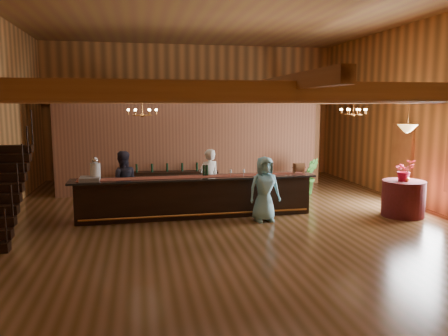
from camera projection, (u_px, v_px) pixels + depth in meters
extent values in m
plane|color=brown|center=(225.00, 216.00, 11.95)|extent=(14.00, 14.00, 0.00)
plane|color=olive|center=(225.00, 7.00, 11.17)|extent=(14.00, 14.00, 0.00)
cube|color=#C17E3D|center=(193.00, 112.00, 18.36)|extent=(12.00, 0.10, 5.50)
cube|color=#C17E3D|center=(348.00, 129.00, 4.76)|extent=(12.00, 0.10, 5.50)
cube|color=#C17E3D|center=(427.00, 114.00, 12.70)|extent=(0.10, 14.00, 5.50)
cube|color=#A06835|center=(300.00, 91.00, 6.15)|extent=(11.90, 0.20, 0.28)
cube|color=#A06835|center=(254.00, 95.00, 8.58)|extent=(11.90, 0.20, 0.28)
cube|color=#A06835|center=(229.00, 98.00, 11.01)|extent=(11.90, 0.20, 0.28)
cube|color=#A06835|center=(212.00, 99.00, 13.44)|extent=(11.90, 0.20, 0.28)
cube|color=#A06835|center=(201.00, 100.00, 15.87)|extent=(11.90, 0.20, 0.28)
cube|color=#A06835|center=(193.00, 101.00, 18.10)|extent=(11.90, 0.20, 0.28)
cube|color=#A06835|center=(44.00, 92.00, 10.62)|extent=(0.18, 13.90, 0.22)
cube|color=#A06835|center=(225.00, 93.00, 11.48)|extent=(0.18, 13.90, 0.22)
cube|color=#A06835|center=(381.00, 94.00, 12.33)|extent=(0.18, 13.90, 0.22)
cube|color=#A06835|center=(74.00, 146.00, 15.24)|extent=(0.20, 0.20, 3.20)
cube|color=#A06835|center=(316.00, 142.00, 16.95)|extent=(0.20, 0.20, 3.20)
cube|color=brown|center=(191.00, 148.00, 15.04)|extent=(9.00, 0.18, 3.10)
cube|color=white|center=(403.00, 152.00, 13.83)|extent=(0.12, 1.05, 1.75)
cube|color=black|center=(1.00, 188.00, 10.18)|extent=(1.00, 0.28, 0.20)
cube|color=black|center=(4.00, 177.00, 10.42)|extent=(1.00, 0.28, 0.20)
cube|color=black|center=(7.00, 168.00, 10.66)|extent=(1.00, 0.28, 0.20)
cube|color=black|center=(9.00, 158.00, 10.91)|extent=(1.00, 0.28, 0.20)
cube|color=black|center=(12.00, 149.00, 11.15)|extent=(1.00, 0.28, 0.20)
cube|color=black|center=(223.00, 168.00, 17.40)|extent=(1.20, 0.60, 1.10)
cube|color=brown|center=(146.00, 171.00, 16.84)|extent=(1.00, 0.60, 1.00)
cube|color=black|center=(196.00, 198.00, 11.83)|extent=(6.28, 0.77, 1.04)
cube|color=black|center=(196.00, 178.00, 11.75)|extent=(6.59, 0.91, 0.05)
cube|color=maroon|center=(196.00, 177.00, 11.74)|extent=(6.17, 0.51, 0.01)
cylinder|color=#B4702E|center=(198.00, 215.00, 11.47)|extent=(6.06, 0.14, 0.05)
cylinder|color=silver|center=(96.00, 178.00, 11.26)|extent=(0.18, 0.18, 0.08)
cylinder|color=silver|center=(95.00, 170.00, 11.23)|extent=(0.26, 0.26, 0.36)
sphere|color=silver|center=(95.00, 160.00, 11.19)|extent=(0.18, 0.18, 0.18)
cube|color=gray|center=(90.00, 179.00, 11.13)|extent=(0.50, 0.50, 0.10)
cube|color=brown|center=(294.00, 169.00, 12.24)|extent=(0.06, 0.06, 0.30)
cube|color=brown|center=(304.00, 168.00, 12.30)|extent=(0.06, 0.06, 0.30)
cylinder|color=brown|center=(299.00, 167.00, 12.26)|extent=(0.24, 0.24, 0.24)
cylinder|color=black|center=(204.00, 170.00, 11.89)|extent=(0.07, 0.07, 0.30)
cylinder|color=black|center=(207.00, 170.00, 11.91)|extent=(0.07, 0.07, 0.30)
cube|color=black|center=(175.00, 183.00, 14.68)|extent=(2.93, 0.71, 0.82)
cylinder|color=#5A1720|center=(403.00, 198.00, 11.91)|extent=(1.13, 1.13, 0.98)
cylinder|color=#B4702E|center=(142.00, 107.00, 12.10)|extent=(0.02, 0.02, 0.46)
sphere|color=#B4702E|center=(142.00, 115.00, 12.13)|extent=(0.12, 0.12, 0.12)
torus|color=#B4702E|center=(142.00, 112.00, 12.12)|extent=(0.80, 0.80, 0.04)
cylinder|color=#B4702E|center=(353.00, 107.00, 13.10)|extent=(0.02, 0.02, 0.46)
sphere|color=#B4702E|center=(353.00, 114.00, 13.14)|extent=(0.12, 0.12, 0.12)
torus|color=#B4702E|center=(353.00, 111.00, 13.12)|extent=(0.80, 0.80, 0.04)
cylinder|color=#B4702E|center=(408.00, 113.00, 11.59)|extent=(0.02, 0.02, 0.80)
cone|color=#DFA854|center=(407.00, 128.00, 11.64)|extent=(0.52, 0.52, 0.20)
imported|color=white|center=(209.00, 180.00, 12.57)|extent=(0.76, 0.64, 1.77)
imported|color=#272531|center=(123.00, 182.00, 12.15)|extent=(0.90, 0.73, 1.76)
imported|color=#7AC3D5|center=(264.00, 189.00, 11.33)|extent=(0.88, 0.62, 1.70)
imported|color=#2E6621|center=(309.00, 176.00, 14.88)|extent=(0.69, 0.56, 1.24)
imported|color=red|center=(404.00, 170.00, 11.78)|extent=(0.55, 0.48, 0.59)
imported|color=#B4702E|center=(406.00, 176.00, 11.72)|extent=(0.18, 0.18, 0.29)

